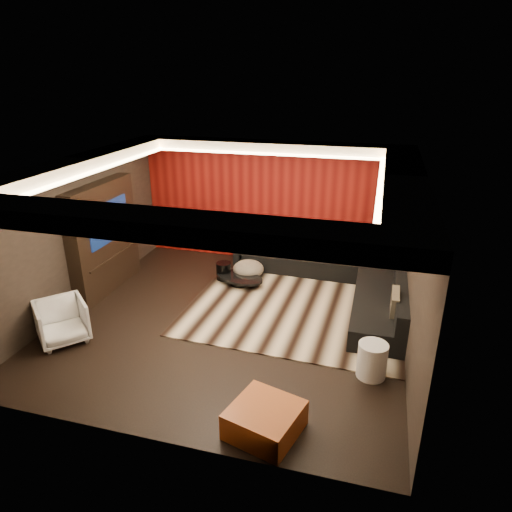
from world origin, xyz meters
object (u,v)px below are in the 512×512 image
(armchair, at_px, (62,321))
(white_side_table, at_px, (372,360))
(drum_stool, at_px, (224,271))
(sectional_sofa, at_px, (339,276))
(coffee_table, at_px, (240,280))
(orange_ottoman, at_px, (265,420))

(armchair, bearing_deg, white_side_table, -43.54)
(white_side_table, bearing_deg, drum_stool, 141.06)
(drum_stool, bearing_deg, sectional_sofa, 6.52)
(coffee_table, relative_size, orange_ottoman, 1.31)
(orange_ottoman, bearing_deg, coffee_table, 111.59)
(drum_stool, relative_size, orange_ottoman, 0.46)
(coffee_table, xyz_separation_m, armchair, (-2.20, -2.80, 0.24))
(drum_stool, relative_size, armchair, 0.48)
(coffee_table, bearing_deg, armchair, -128.15)
(drum_stool, xyz_separation_m, armchair, (-1.79, -2.95, 0.15))
(white_side_table, xyz_separation_m, sectional_sofa, (-0.77, 2.86, -0.01))
(drum_stool, xyz_separation_m, white_side_table, (3.19, -2.58, 0.06))
(armchair, xyz_separation_m, sectional_sofa, (4.22, 3.23, -0.09))
(white_side_table, bearing_deg, armchair, -175.72)
(drum_stool, height_order, white_side_table, white_side_table)
(coffee_table, distance_m, armchair, 3.56)
(sectional_sofa, bearing_deg, armchair, -142.57)
(armchair, relative_size, sectional_sofa, 0.21)
(armchair, bearing_deg, drum_stool, 10.92)
(coffee_table, distance_m, white_side_table, 3.70)
(drum_stool, height_order, armchair, armchair)
(coffee_table, height_order, white_side_table, white_side_table)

